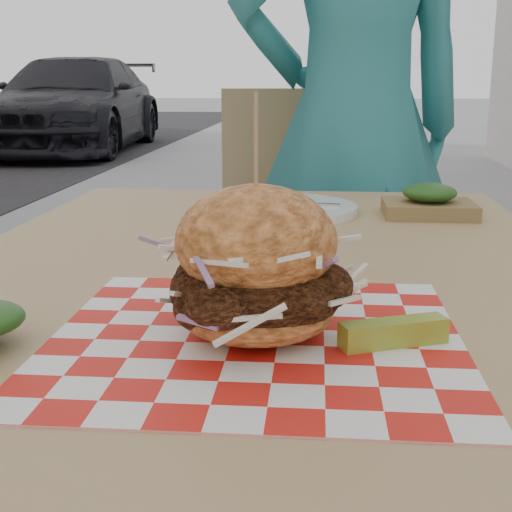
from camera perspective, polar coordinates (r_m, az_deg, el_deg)
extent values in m
imported|color=teal|center=(1.79, 7.87, 10.23)|extent=(0.73, 0.60, 1.72)
imported|color=black|center=(10.53, -14.31, 11.71)|extent=(2.03, 4.56, 1.30)
cube|color=tan|center=(0.90, 0.62, -1.77)|extent=(0.80, 1.20, 0.04)
cylinder|color=#333338|center=(1.58, -10.42, -9.29)|extent=(0.05, 0.05, 0.71)
cylinder|color=#333338|center=(1.56, 14.93, -9.98)|extent=(0.05, 0.05, 0.71)
cube|color=tan|center=(1.93, 2.83, -1.80)|extent=(0.47, 0.47, 0.04)
cube|color=tan|center=(2.08, 2.37, 6.35)|extent=(0.42, 0.10, 0.50)
cylinder|color=#333338|center=(1.84, -2.40, -10.49)|extent=(0.03, 0.03, 0.43)
cylinder|color=#333338|center=(1.87, 8.87, -10.15)|extent=(0.03, 0.03, 0.43)
cylinder|color=#333338|center=(2.17, -2.49, -6.57)|extent=(0.03, 0.03, 0.43)
cylinder|color=#333338|center=(2.20, 6.99, -6.36)|extent=(0.03, 0.03, 0.43)
cube|color=red|center=(0.63, 0.00, -6.50)|extent=(0.36, 0.36, 0.00)
ellipsoid|color=#F29144|center=(0.63, 0.00, -4.35)|extent=(0.14, 0.14, 0.05)
ellipsoid|color=brown|center=(0.62, 0.00, -2.71)|extent=(0.15, 0.14, 0.08)
ellipsoid|color=#F29144|center=(0.61, 0.00, 1.18)|extent=(0.14, 0.14, 0.10)
cylinder|color=tan|center=(0.60, 0.00, 7.94)|extent=(0.00, 0.00, 0.11)
cube|color=#99A42F|center=(0.62, 10.96, -6.04)|extent=(0.10, 0.06, 0.02)
cylinder|color=white|center=(1.23, 1.85, 3.81)|extent=(0.27, 0.27, 0.01)
cube|color=silver|center=(1.23, 0.45, 4.25)|extent=(0.15, 0.03, 0.00)
cube|color=silver|center=(1.23, 3.25, 4.20)|extent=(0.15, 0.03, 0.00)
cube|color=olive|center=(1.23, 13.65, 3.69)|extent=(0.15, 0.12, 0.02)
ellipsoid|color=#164D18|center=(1.23, 13.73, 4.96)|extent=(0.09, 0.09, 0.03)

